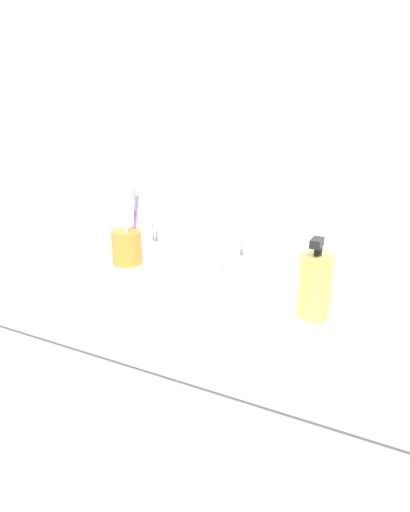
# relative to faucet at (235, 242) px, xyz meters

# --- Properties ---
(tiled_wall_back) EXTENTS (2.28, 0.04, 2.40)m
(tiled_wall_back) POSITION_rel_faucet_xyz_m (-0.00, 0.15, 0.22)
(tiled_wall_back) COLOR silver
(tiled_wall_back) RESTS_ON ground
(vanity_counter) EXTENTS (1.08, 0.53, 0.90)m
(vanity_counter) POSITION_rel_faucet_xyz_m (-0.00, -0.16, -0.52)
(vanity_counter) COLOR silver
(vanity_counter) RESTS_ON ground
(sink_basin) EXTENTS (0.40, 0.40, 0.12)m
(sink_basin) POSITION_rel_faucet_xyz_m (-0.00, -0.19, -0.11)
(sink_basin) COLOR white
(sink_basin) RESTS_ON vanity_counter
(faucet) EXTENTS (0.02, 0.14, 0.14)m
(faucet) POSITION_rel_faucet_xyz_m (0.00, 0.00, 0.00)
(faucet) COLOR silver
(faucet) RESTS_ON sink_basin
(toothbrush_cup) EXTENTS (0.08, 0.08, 0.09)m
(toothbrush_cup) POSITION_rel_faucet_xyz_m (-0.27, -0.08, -0.03)
(toothbrush_cup) COLOR orange
(toothbrush_cup) RESTS_ON vanity_counter
(toothbrush_purple) EXTENTS (0.01, 0.06, 0.19)m
(toothbrush_purple) POSITION_rel_faucet_xyz_m (-0.26, -0.04, 0.04)
(toothbrush_purple) COLOR purple
(toothbrush_purple) RESTS_ON toothbrush_cup
(toothbrush_green) EXTENTS (0.02, 0.05, 0.20)m
(toothbrush_green) POSITION_rel_faucet_xyz_m (-0.27, -0.03, 0.04)
(toothbrush_green) COLOR green
(toothbrush_green) RESTS_ON toothbrush_cup
(toothbrush_white) EXTENTS (0.03, 0.03, 0.21)m
(toothbrush_white) POSITION_rel_faucet_xyz_m (-0.25, -0.10, 0.05)
(toothbrush_white) COLOR white
(toothbrush_white) RESTS_ON toothbrush_cup
(soap_dispenser) EXTENTS (0.06, 0.06, 0.17)m
(soap_dispenser) POSITION_rel_faucet_xyz_m (0.24, -0.16, -0.01)
(soap_dispenser) COLOR #DBCC4C
(soap_dispenser) RESTS_ON vanity_counter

